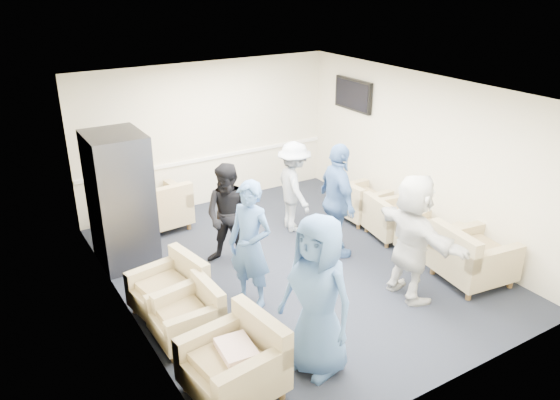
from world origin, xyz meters
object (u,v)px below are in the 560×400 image
armchair_right_midfar (391,220)px  person_mid_left (250,245)px  person_back_right (294,187)px  armchair_right_near (470,259)px  armchair_left_far (172,291)px  armchair_right_far (359,203)px  person_front_left (318,296)px  person_mid_right (338,201)px  armchair_right_midnear (426,237)px  armchair_corner (160,209)px  person_front_right (412,238)px  person_back_left (230,216)px  vending_machine (121,199)px  armchair_left_mid (190,317)px  armchair_left_near (238,364)px

armchair_right_midfar → person_mid_left: bearing=108.9°
person_back_right → armchair_right_near: bearing=-145.8°
armchair_left_far → armchair_right_far: armchair_left_far is taller
armchair_left_far → person_front_left: person_front_left is taller
person_mid_left → person_back_right: bearing=106.7°
armchair_right_near → person_mid_right: 2.09m
armchair_right_near → armchair_right_far: bearing=6.7°
armchair_right_midfar → person_mid_right: size_ratio=0.48×
armchair_right_midnear → person_mid_left: bearing=79.3°
armchair_left_far → person_back_right: (2.72, 1.29, 0.46)m
armchair_corner → person_front_right: (2.17, -3.83, 0.53)m
armchair_right_midnear → person_mid_left: person_mid_left is taller
person_mid_left → person_mid_right: 1.87m
person_back_left → person_back_right: bearing=65.0°
person_mid_left → person_mid_right: bearing=79.2°
armchair_corner → person_front_left: person_front_left is taller
armchair_corner → vending_machine: bearing=39.4°
armchair_left_far → person_mid_right: bearing=83.5°
armchair_right_near → person_front_right: person_front_right is taller
armchair_right_midnear → person_back_left: person_back_left is taller
armchair_corner → person_back_left: person_back_left is taller
armchair_left_mid → person_front_left: (1.01, -1.24, 0.64)m
armchair_left_near → vending_machine: vending_machine is taller
armchair_left_far → person_back_left: 1.54m
armchair_left_near → armchair_corner: (0.70, 4.29, 0.01)m
armchair_corner → armchair_left_near: bearing=76.7°
armchair_left_far → person_mid_left: 1.18m
person_front_left → person_back_left: (0.25, 2.63, -0.14)m
armchair_right_midnear → person_back_left: (-2.77, 1.34, 0.50)m
armchair_right_near → armchair_right_far: armchair_right_near is taller
armchair_right_midfar → person_front_left: 3.65m
armchair_right_near → armchair_right_midfar: armchair_right_near is taller
person_mid_left → person_front_right: size_ratio=0.98×
vending_machine → person_back_right: bearing=-8.8°
armchair_right_midnear → armchair_corner: armchair_corner is taller
armchair_right_midnear → person_back_right: size_ratio=0.53×
armchair_right_near → vending_machine: bearing=58.5°
armchair_left_far → armchair_right_far: size_ratio=1.17×
person_front_left → person_front_right: size_ratio=1.05×
armchair_right_midfar → person_back_right: bearing=56.7°
armchair_left_mid → person_front_right: person_front_right is taller
armchair_right_near → person_back_left: size_ratio=0.65×
armchair_left_far → armchair_right_midfar: 3.95m
armchair_right_near → person_front_right: bearing=86.7°
armchair_right_far → armchair_corner: armchair_corner is taller
armchair_right_far → vending_machine: size_ratio=0.39×
armchair_corner → person_front_left: size_ratio=0.52×
armchair_left_mid → person_mid_right: 2.98m
armchair_left_far → armchair_right_near: size_ratio=0.90×
person_front_left → person_mid_right: (1.80, 2.03, -0.03)m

